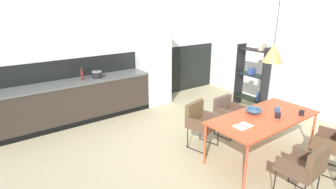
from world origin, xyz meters
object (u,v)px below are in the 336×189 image
object	(u,v)px
armchair_far_side	(200,119)
mug_short_terracotta	(302,113)
armchair_corner_seat	(336,141)
open_book	(243,126)
armchair_by_stool	(227,110)
open_shelf_unit	(253,76)
armchair_near_window	(306,165)
dining_table	(264,119)
mug_wide_latte	(278,115)
cooking_pot	(97,75)
mug_dark_espresso	(277,110)
fruit_bowl	(254,110)
pendant_lamp_over_table_near	(273,53)
bottle_oil_tall	(82,75)
refrigerator_column	(154,65)

from	to	relation	value
armchair_far_side	mug_short_terracotta	world-z (taller)	mug_short_terracotta
armchair_corner_seat	open_book	xyz separation A→B (m)	(-1.08, 0.85, 0.22)
armchair_by_stool	open_shelf_unit	xyz separation A→B (m)	(1.47, 0.55, 0.32)
armchair_near_window	open_book	distance (m)	0.94
armchair_far_side	open_shelf_unit	size ratio (longest dim) A/B	0.50
dining_table	open_book	distance (m)	0.56
armchair_by_stool	mug_wide_latte	world-z (taller)	mug_wide_latte
armchair_by_stool	cooking_pot	bearing A→B (deg)	-59.62
armchair_by_stool	mug_short_terracotta	world-z (taller)	mug_short_terracotta
armchair_far_side	armchair_corner_seat	bearing A→B (deg)	107.80
armchair_by_stool	mug_dark_espresso	size ratio (longest dim) A/B	5.88
fruit_bowl	pendant_lamp_over_table_near	world-z (taller)	pendant_lamp_over_table_near
dining_table	bottle_oil_tall	size ratio (longest dim) A/B	6.88
armchair_near_window	armchair_far_side	size ratio (longest dim) A/B	0.96
open_book	armchair_far_side	bearing A→B (deg)	89.80
armchair_near_window	armchair_far_side	xyz separation A→B (m)	(-0.13, 1.81, 0.02)
dining_table	armchair_far_side	distance (m)	1.05
mug_short_terracotta	open_shelf_unit	xyz separation A→B (m)	(1.13, 1.79, 0.04)
mug_dark_espresso	open_shelf_unit	world-z (taller)	open_shelf_unit
armchair_by_stool	mug_short_terracotta	size ratio (longest dim) A/B	6.13
dining_table	pendant_lamp_over_table_near	xyz separation A→B (m)	(0.00, -0.02, 1.06)
dining_table	open_book	size ratio (longest dim) A/B	7.14
bottle_oil_tall	armchair_corner_seat	bearing A→B (deg)	-60.94
mug_dark_espresso	cooking_pot	size ratio (longest dim) A/B	0.57
bottle_oil_tall	pendant_lamp_over_table_near	distance (m)	3.78
refrigerator_column	dining_table	bearing A→B (deg)	-90.59
refrigerator_column	mug_short_terracotta	size ratio (longest dim) A/B	16.38
dining_table	mug_short_terracotta	xyz separation A→B (m)	(0.53, -0.32, 0.08)
armchair_corner_seat	open_book	size ratio (longest dim) A/B	3.02
open_book	mug_wide_latte	size ratio (longest dim) A/B	2.06
mug_wide_latte	bottle_oil_tall	world-z (taller)	bottle_oil_tall
mug_wide_latte	open_shelf_unit	bearing A→B (deg)	46.65
armchair_near_window	mug_short_terracotta	xyz separation A→B (m)	(0.96, 0.61, 0.27)
armchair_corner_seat	fruit_bowl	xyz separation A→B (m)	(-0.54, 1.07, 0.27)
armchair_near_window	dining_table	bearing A→B (deg)	63.15
dining_table	armchair_near_window	world-z (taller)	armchair_near_window
armchair_corner_seat	fruit_bowl	size ratio (longest dim) A/B	3.06
armchair_by_stool	mug_short_terracotta	xyz separation A→B (m)	(0.34, -1.24, 0.28)
armchair_near_window	armchair_corner_seat	world-z (taller)	armchair_corner_seat
armchair_corner_seat	mug_dark_espresso	size ratio (longest dim) A/B	6.35
mug_dark_espresso	pendant_lamp_over_table_near	size ratio (longest dim) A/B	0.13
mug_short_terracotta	cooking_pot	bearing A→B (deg)	119.13
armchair_near_window	open_shelf_unit	xyz separation A→B (m)	(2.09, 2.41, 0.31)
refrigerator_column	fruit_bowl	bearing A→B (deg)	-91.10
armchair_by_stool	pendant_lamp_over_table_near	bearing A→B (deg)	73.02
open_book	pendant_lamp_over_table_near	world-z (taller)	pendant_lamp_over_table_near
armchair_corner_seat	cooking_pot	distance (m)	4.58
dining_table	pendant_lamp_over_table_near	size ratio (longest dim) A/B	1.94
open_book	cooking_pot	world-z (taller)	cooking_pot
dining_table	mug_wide_latte	world-z (taller)	mug_wide_latte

